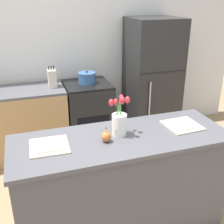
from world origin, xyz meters
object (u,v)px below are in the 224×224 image
(plate_setting_left, at_px, (49,146))
(plate_setting_right, at_px, (182,125))
(knife_block, at_px, (52,78))
(refrigerator, at_px, (152,81))
(flower_vase, at_px, (119,122))
(pear_figurine, at_px, (106,136))
(cooking_pot, at_px, (87,78))
(stove_range, at_px, (88,115))

(plate_setting_left, relative_size, plate_setting_right, 1.00)
(knife_block, bearing_deg, plate_setting_right, -59.43)
(refrigerator, distance_m, flower_vase, 1.89)
(pear_figurine, bearing_deg, cooking_pot, 81.54)
(stove_range, height_order, pear_figurine, pear_figurine)
(refrigerator, distance_m, plate_setting_right, 1.65)
(stove_range, relative_size, flower_vase, 2.63)
(cooking_pot, height_order, knife_block, knife_block)
(knife_block, bearing_deg, stove_range, 0.25)
(pear_figurine, bearing_deg, refrigerator, 53.89)
(flower_vase, distance_m, plate_setting_right, 0.59)
(cooking_pot, bearing_deg, pear_figurine, -98.46)
(refrigerator, bearing_deg, pear_figurine, -126.11)
(flower_vase, bearing_deg, knife_block, 102.57)
(plate_setting_left, xyz_separation_m, knife_block, (0.23, 1.57, 0.07))
(stove_range, xyz_separation_m, plate_setting_right, (0.48, -1.57, 0.50))
(refrigerator, distance_m, plate_setting_left, 2.27)
(flower_vase, xyz_separation_m, pear_figurine, (-0.14, -0.08, -0.07))
(flower_vase, relative_size, pear_figurine, 2.76)
(refrigerator, distance_m, pear_figurine, 2.03)
(knife_block, bearing_deg, refrigerator, 0.11)
(knife_block, bearing_deg, pear_figurine, -82.71)
(flower_vase, bearing_deg, stove_range, 86.13)
(cooking_pot, distance_m, knife_block, 0.46)
(plate_setting_right, bearing_deg, plate_setting_left, 180.00)
(refrigerator, bearing_deg, plate_setting_right, -106.68)
(pear_figurine, distance_m, knife_block, 1.65)
(plate_setting_left, xyz_separation_m, cooking_pot, (0.68, 1.59, 0.04))
(pear_figurine, relative_size, plate_setting_left, 0.42)
(plate_setting_right, bearing_deg, stove_range, 106.88)
(plate_setting_left, bearing_deg, knife_block, 81.79)
(pear_figurine, bearing_deg, stove_range, 81.56)
(cooking_pot, relative_size, knife_block, 0.86)
(stove_range, bearing_deg, plate_setting_left, -113.29)
(cooking_pot, xyz_separation_m, knife_block, (-0.45, -0.01, 0.04))
(refrigerator, xyz_separation_m, plate_setting_right, (-0.47, -1.58, 0.09))
(plate_setting_left, bearing_deg, refrigerator, 44.07)
(pear_figurine, height_order, plate_setting_left, pear_figurine)
(refrigerator, relative_size, pear_figurine, 13.63)
(refrigerator, height_order, plate_setting_right, refrigerator)
(refrigerator, xyz_separation_m, plate_setting_left, (-1.63, -1.58, 0.09))
(pear_figurine, relative_size, plate_setting_right, 0.42)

